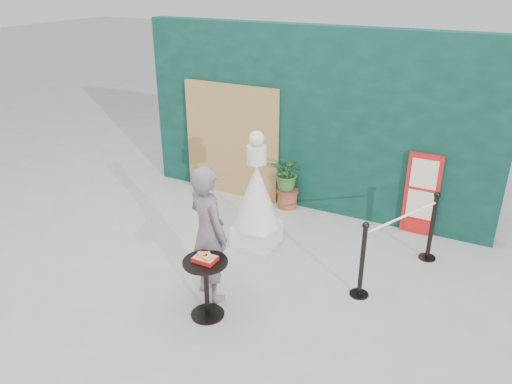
% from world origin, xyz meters
% --- Properties ---
extents(ground, '(60.00, 60.00, 0.00)m').
position_xyz_m(ground, '(0.00, 0.00, 0.00)').
color(ground, '#ADAAA5').
rests_on(ground, ground).
extents(back_wall, '(6.00, 0.30, 3.00)m').
position_xyz_m(back_wall, '(0.00, 3.15, 1.50)').
color(back_wall, black).
rests_on(back_wall, ground).
extents(bamboo_fence, '(1.80, 0.08, 2.00)m').
position_xyz_m(bamboo_fence, '(-1.40, 2.94, 1.00)').
color(bamboo_fence, tan).
rests_on(bamboo_fence, ground).
extents(woman, '(0.75, 0.65, 1.74)m').
position_xyz_m(woman, '(-0.07, 0.10, 0.87)').
color(woman, slate).
rests_on(woman, ground).
extents(menu_board, '(0.50, 0.07, 1.30)m').
position_xyz_m(menu_board, '(1.90, 2.95, 0.65)').
color(menu_board, red).
rests_on(menu_board, ground).
extents(statue, '(0.69, 0.69, 1.76)m').
position_xyz_m(statue, '(-0.15, 1.50, 0.72)').
color(statue, silver).
rests_on(statue, ground).
extents(cafe_table, '(0.52, 0.52, 0.75)m').
position_xyz_m(cafe_table, '(0.12, -0.26, 0.50)').
color(cafe_table, black).
rests_on(cafe_table, ground).
extents(food_basket, '(0.26, 0.19, 0.11)m').
position_xyz_m(food_basket, '(0.12, -0.26, 0.79)').
color(food_basket, '#B51913').
rests_on(food_basket, cafe_table).
extents(planter, '(0.55, 0.48, 0.94)m').
position_xyz_m(planter, '(-0.27, 2.87, 0.55)').
color(planter, '#995632').
rests_on(planter, ground).
extents(stanchion_barrier, '(0.84, 1.54, 1.03)m').
position_xyz_m(stanchion_barrier, '(1.89, 1.61, 0.49)').
color(stanchion_barrier, black).
rests_on(stanchion_barrier, ground).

